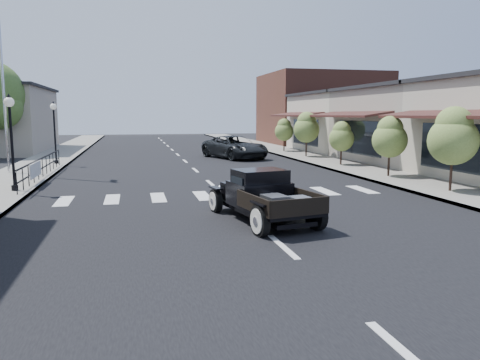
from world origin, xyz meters
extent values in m
plane|color=black|center=(0.00, 0.00, 0.00)|extent=(120.00, 120.00, 0.00)
cube|color=black|center=(0.00, 15.00, 0.01)|extent=(14.00, 80.00, 0.02)
cube|color=gray|center=(-8.50, 15.00, 0.07)|extent=(3.00, 80.00, 0.15)
cube|color=gray|center=(8.50, 15.00, 0.07)|extent=(3.00, 80.00, 0.15)
cube|color=gray|center=(15.00, 13.00, 2.25)|extent=(10.00, 9.00, 4.50)
cube|color=#BBB09E|center=(15.00, 22.00, 2.25)|extent=(10.00, 9.00, 4.50)
cube|color=brown|center=(15.50, 32.00, 3.50)|extent=(11.00, 10.00, 7.00)
cylinder|color=silver|center=(-9.20, 12.00, 5.59)|extent=(0.12, 0.12, 10.88)
imported|color=black|center=(3.52, 18.22, 0.77)|extent=(4.23, 6.05, 1.53)
camera|label=1|loc=(-3.24, -12.76, 2.98)|focal=35.00mm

